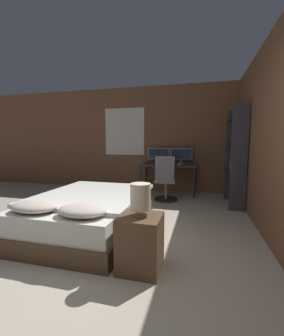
{
  "coord_description": "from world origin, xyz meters",
  "views": [
    {
      "loc": [
        1.01,
        -1.65,
        1.27
      ],
      "look_at": [
        -0.13,
        2.68,
        0.75
      ],
      "focal_mm": 24.0,
      "sensor_mm": 36.0,
      "label": 1
    }
  ],
  "objects_px": {
    "nightstand": "(140,243)",
    "desk": "(168,168)",
    "bookshelf": "(236,154)",
    "monitor_right": "(181,155)",
    "office_chair": "(166,183)",
    "bed": "(90,212)",
    "monitor_left": "(159,154)",
    "bedside_lamp": "(140,197)",
    "computer_mouse": "(179,165)",
    "keyboard": "(167,165)"
  },
  "relations": [
    {
      "from": "bed",
      "to": "desk",
      "type": "relative_size",
      "value": 1.47
    },
    {
      "from": "nightstand",
      "to": "computer_mouse",
      "type": "xyz_separation_m",
      "value": [
        0.07,
        3.16,
        0.47
      ]
    },
    {
      "from": "monitor_right",
      "to": "bookshelf",
      "type": "bearing_deg",
      "value": -40.29
    },
    {
      "from": "bed",
      "to": "monitor_left",
      "type": "bearing_deg",
      "value": 80.67
    },
    {
      "from": "monitor_right",
      "to": "computer_mouse",
      "type": "height_order",
      "value": "monitor_right"
    },
    {
      "from": "monitor_right",
      "to": "computer_mouse",
      "type": "xyz_separation_m",
      "value": [
        -0.01,
        -0.44,
        -0.21
      ]
    },
    {
      "from": "desk",
      "to": "office_chair",
      "type": "relative_size",
      "value": 1.41
    },
    {
      "from": "monitor_right",
      "to": "bedside_lamp",
      "type": "bearing_deg",
      "value": -91.25
    },
    {
      "from": "bed",
      "to": "computer_mouse",
      "type": "relative_size",
      "value": 28.48
    },
    {
      "from": "bedside_lamp",
      "to": "bookshelf",
      "type": "distance_m",
      "value": 2.92
    },
    {
      "from": "monitor_right",
      "to": "bookshelf",
      "type": "xyz_separation_m",
      "value": [
        1.14,
        -0.97,
        0.08
      ]
    },
    {
      "from": "nightstand",
      "to": "monitor_right",
      "type": "height_order",
      "value": "monitor_right"
    },
    {
      "from": "desk",
      "to": "keyboard",
      "type": "distance_m",
      "value": 0.24
    },
    {
      "from": "nightstand",
      "to": "monitor_left",
      "type": "distance_m",
      "value": 3.7
    },
    {
      "from": "keyboard",
      "to": "monitor_left",
      "type": "bearing_deg",
      "value": 122.8
    },
    {
      "from": "desk",
      "to": "keyboard",
      "type": "bearing_deg",
      "value": -90.0
    },
    {
      "from": "keyboard",
      "to": "computer_mouse",
      "type": "xyz_separation_m",
      "value": [
        0.28,
        0.0,
        0.01
      ]
    },
    {
      "from": "nightstand",
      "to": "desk",
      "type": "distance_m",
      "value": 3.4
    },
    {
      "from": "bookshelf",
      "to": "monitor_left",
      "type": "bearing_deg",
      "value": 150.55
    },
    {
      "from": "monitor_right",
      "to": "desk",
      "type": "bearing_deg",
      "value": -141.98
    },
    {
      "from": "desk",
      "to": "monitor_right",
      "type": "height_order",
      "value": "monitor_right"
    },
    {
      "from": "keyboard",
      "to": "desk",
      "type": "bearing_deg",
      "value": 90.0
    },
    {
      "from": "bed",
      "to": "bookshelf",
      "type": "height_order",
      "value": "bookshelf"
    },
    {
      "from": "keyboard",
      "to": "computer_mouse",
      "type": "distance_m",
      "value": 0.28
    },
    {
      "from": "bedside_lamp",
      "to": "keyboard",
      "type": "xyz_separation_m",
      "value": [
        -0.21,
        3.16,
        -0.0
      ]
    },
    {
      "from": "bedside_lamp",
      "to": "monitor_right",
      "type": "height_order",
      "value": "monitor_right"
    },
    {
      "from": "bed",
      "to": "office_chair",
      "type": "xyz_separation_m",
      "value": [
        0.8,
        1.93,
        0.12
      ]
    },
    {
      "from": "monitor_right",
      "to": "computer_mouse",
      "type": "relative_size",
      "value": 7.71
    },
    {
      "from": "keyboard",
      "to": "computer_mouse",
      "type": "height_order",
      "value": "computer_mouse"
    },
    {
      "from": "nightstand",
      "to": "monitor_left",
      "type": "xyz_separation_m",
      "value": [
        -0.49,
        3.6,
        0.68
      ]
    },
    {
      "from": "bedside_lamp",
      "to": "computer_mouse",
      "type": "bearing_deg",
      "value": 88.78
    },
    {
      "from": "nightstand",
      "to": "office_chair",
      "type": "height_order",
      "value": "office_chair"
    },
    {
      "from": "monitor_left",
      "to": "monitor_right",
      "type": "relative_size",
      "value": 1.0
    },
    {
      "from": "monitor_left",
      "to": "office_chair",
      "type": "height_order",
      "value": "monitor_left"
    },
    {
      "from": "monitor_left",
      "to": "keyboard",
      "type": "bearing_deg",
      "value": -57.2
    },
    {
      "from": "bedside_lamp",
      "to": "computer_mouse",
      "type": "xyz_separation_m",
      "value": [
        0.07,
        3.16,
        0.01
      ]
    },
    {
      "from": "office_chair",
      "to": "bookshelf",
      "type": "distance_m",
      "value": 1.54
    },
    {
      "from": "nightstand",
      "to": "bookshelf",
      "type": "distance_m",
      "value": 3.0
    },
    {
      "from": "bed",
      "to": "keyboard",
      "type": "distance_m",
      "value": 2.55
    },
    {
      "from": "bed",
      "to": "bedside_lamp",
      "type": "distance_m",
      "value": 1.32
    },
    {
      "from": "monitor_left",
      "to": "keyboard",
      "type": "xyz_separation_m",
      "value": [
        0.29,
        -0.44,
        -0.22
      ]
    },
    {
      "from": "desk",
      "to": "monitor_left",
      "type": "relative_size",
      "value": 2.52
    },
    {
      "from": "monitor_right",
      "to": "office_chair",
      "type": "height_order",
      "value": "monitor_right"
    },
    {
      "from": "bed",
      "to": "nightstand",
      "type": "xyz_separation_m",
      "value": [
        0.96,
        -0.77,
        0.01
      ]
    },
    {
      "from": "nightstand",
      "to": "bookshelf",
      "type": "xyz_separation_m",
      "value": [
        1.22,
        2.63,
        0.76
      ]
    },
    {
      "from": "desk",
      "to": "bedside_lamp",
      "type": "bearing_deg",
      "value": -86.47
    },
    {
      "from": "nightstand",
      "to": "desk",
      "type": "bearing_deg",
      "value": 93.53
    },
    {
      "from": "desk",
      "to": "office_chair",
      "type": "bearing_deg",
      "value": -86.43
    },
    {
      "from": "nightstand",
      "to": "office_chair",
      "type": "bearing_deg",
      "value": 93.51
    },
    {
      "from": "bed",
      "to": "monitor_left",
      "type": "distance_m",
      "value": 2.95
    }
  ]
}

